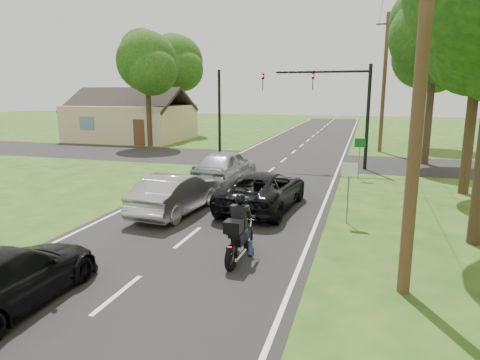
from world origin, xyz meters
name	(u,v)px	position (x,y,z in m)	size (l,w,h in m)	color
ground	(188,238)	(0.00, 0.00, 0.00)	(140.00, 140.00, 0.00)	#214814
road	(263,177)	(0.00, 10.00, 0.01)	(8.00, 100.00, 0.01)	black
cross_road	(284,160)	(0.00, 16.00, 0.01)	(60.00, 7.00, 0.01)	black
motorcycle_rider	(239,235)	(2.06, -1.28, 0.73)	(0.61, 2.17, 1.87)	black
dark_suv	(263,190)	(1.45, 4.00, 0.75)	(2.44, 5.29, 1.47)	black
silver_sedan	(177,193)	(-1.50, 2.45, 0.77)	(1.60, 4.60, 1.52)	#AFAEB3
silver_suv	(226,166)	(-1.45, 8.14, 0.85)	(1.98, 4.93, 1.68)	#AFB3B8
dark_car_behind	(8,277)	(-1.89, -5.11, 0.67)	(1.84, 4.52, 1.31)	black
traffic_signal	(335,98)	(3.34, 14.00, 4.14)	(6.38, 0.44, 6.00)	black
signal_pole_far	(219,112)	(-5.20, 18.00, 3.00)	(0.20, 0.20, 6.00)	black
utility_pole_near	(422,63)	(6.20, -2.00, 5.08)	(1.60, 0.28, 10.00)	brown
utility_pole_far	(384,83)	(6.20, 22.00, 5.08)	(1.60, 0.28, 10.00)	brown
sign_white	(349,178)	(4.70, 2.98, 1.60)	(0.55, 0.07, 2.12)	slate
sign_green	(360,149)	(4.90, 10.98, 1.60)	(0.55, 0.07, 2.12)	slate
tree_row_d	(442,40)	(9.10, 16.76, 7.43)	(5.76, 5.58, 10.45)	#332316
tree_row_e	(428,61)	(9.48, 25.78, 6.83)	(5.28, 5.12, 9.61)	#332316
tree_left_near	(149,65)	(-11.73, 19.78, 6.53)	(5.12, 4.96, 9.22)	#332316
tree_left_far	(178,65)	(-13.70, 29.76, 7.13)	(5.76, 5.58, 10.14)	#332316
house	(132,121)	(-16.00, 24.00, 1.77)	(10.20, 8.00, 4.84)	tan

